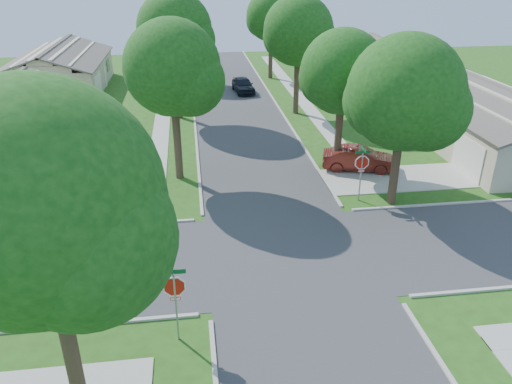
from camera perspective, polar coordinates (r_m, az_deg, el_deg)
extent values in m
plane|color=#294914|center=(21.89, 3.72, -7.11)|extent=(100.00, 100.00, 0.00)
cube|color=#333335|center=(21.89, 3.72, -7.10)|extent=(7.00, 100.00, 0.02)
cube|color=#9E9B91|center=(46.67, 4.96, 10.81)|extent=(1.20, 40.00, 0.04)
cube|color=#9E9B91|center=(45.64, -10.42, 10.15)|extent=(1.20, 40.00, 0.04)
cube|color=#9E9B91|center=(30.15, 15.96, 1.52)|extent=(8.80, 3.60, 0.05)
cube|color=gray|center=(16.96, -9.11, -12.84)|extent=(0.06, 0.06, 2.70)
cylinder|color=white|center=(16.48, -9.31, -10.65)|extent=(1.05, 0.02, 1.05)
cylinder|color=#B0170C|center=(16.48, -9.31, -10.65)|extent=(0.90, 0.03, 0.90)
cube|color=#B0170C|center=(16.76, -9.19, -11.95)|extent=(0.34, 0.03, 0.12)
cube|color=white|center=(16.76, -9.19, -11.95)|extent=(0.30, 0.03, 0.08)
cube|color=#0C5426|center=(16.15, -9.45, -9.01)|extent=(0.80, 0.02, 0.16)
cube|color=#0C5426|center=(16.05, -9.50, -8.48)|extent=(0.02, 0.80, 0.16)
cube|color=gray|center=(26.45, 11.86, 1.70)|extent=(0.06, 0.06, 2.70)
cylinder|color=white|center=(26.14, 12.02, 3.30)|extent=(1.05, 0.02, 1.05)
cylinder|color=#B0170C|center=(26.14, 12.02, 3.30)|extent=(0.90, 0.03, 0.90)
cube|color=#B0170C|center=(26.32, 11.93, 2.36)|extent=(0.34, 0.03, 0.12)
cube|color=white|center=(26.32, 11.93, 2.36)|extent=(0.30, 0.03, 0.08)
cube|color=#0C5426|center=(25.94, 12.13, 4.47)|extent=(0.80, 0.02, 0.16)
cube|color=#0C5426|center=(25.88, 12.17, 4.84)|extent=(0.02, 0.80, 0.16)
cylinder|color=#38281C|center=(30.02, 9.37, 6.09)|extent=(0.44, 0.44, 3.95)
sphere|color=#124310|center=(28.98, 9.93, 13.39)|extent=(4.80, 4.80, 4.80)
sphere|color=#124310|center=(28.92, 11.74, 11.99)|extent=(3.46, 3.46, 3.46)
sphere|color=#124310|center=(29.44, 8.14, 12.74)|extent=(3.26, 3.26, 3.26)
cylinder|color=#38281C|center=(41.12, 4.63, 11.87)|extent=(0.44, 0.44, 4.30)
sphere|color=#124310|center=(40.32, 4.86, 17.91)|extent=(5.40, 5.40, 5.40)
sphere|color=#124310|center=(40.11, 6.37, 16.83)|extent=(3.89, 3.89, 3.89)
sphere|color=#124310|center=(40.89, 3.46, 17.29)|extent=(3.67, 3.67, 3.67)
cylinder|color=#38281C|center=(53.63, 1.67, 15.09)|extent=(0.44, 0.44, 4.20)
sphere|color=#124310|center=(53.04, 1.73, 19.48)|extent=(5.00, 5.00, 5.00)
sphere|color=#124310|center=(52.77, 2.80, 18.75)|extent=(3.60, 3.60, 3.60)
sphere|color=#124310|center=(53.59, 0.77, 19.01)|extent=(3.40, 3.40, 3.40)
cylinder|color=#38281C|center=(28.73, -8.97, 5.54)|extent=(0.44, 0.44, 4.25)
sphere|color=#124310|center=(27.60, -9.57, 13.85)|extent=(5.20, 5.20, 5.20)
sphere|color=#124310|center=(27.21, -7.54, 12.42)|extent=(3.74, 3.74, 3.74)
sphere|color=#124310|center=(28.37, -11.09, 12.98)|extent=(3.54, 3.54, 3.54)
cylinder|color=#38281C|center=(40.21, -8.85, 11.45)|extent=(0.44, 0.44, 4.44)
sphere|color=#124310|center=(39.38, -9.31, 17.86)|extent=(5.60, 5.60, 5.60)
sphere|color=#124310|center=(38.91, -7.74, 16.83)|extent=(4.03, 4.03, 4.03)
sphere|color=#124310|center=(40.17, -10.49, 17.12)|extent=(3.81, 3.81, 3.81)
cylinder|color=#38281C|center=(52.97, -8.76, 14.52)|extent=(0.44, 0.44, 3.90)
sphere|color=#124310|center=(52.40, -9.04, 18.58)|extent=(4.60, 4.60, 4.60)
sphere|color=#124310|center=(52.01, -8.07, 17.95)|extent=(3.31, 3.31, 3.31)
sphere|color=#124310|center=(53.04, -9.79, 18.11)|extent=(3.13, 3.13, 3.13)
cylinder|color=#38281C|center=(15.18, -20.45, -16.47)|extent=(0.44, 0.44, 4.04)
sphere|color=#124310|center=(12.75, -23.51, -0.97)|extent=(6.00, 6.00, 6.00)
sphere|color=#124310|center=(12.31, -18.86, -5.07)|extent=(4.32, 4.32, 4.32)
sphere|color=#124310|center=(13.92, -25.91, -2.02)|extent=(4.08, 4.08, 4.08)
cylinder|color=#38281C|center=(26.43, 15.57, 2.27)|extent=(0.44, 0.44, 3.54)
sphere|color=#124310|center=(25.16, 16.67, 10.85)|extent=(5.60, 5.60, 5.60)
sphere|color=#124310|center=(25.26, 19.02, 8.93)|extent=(4.03, 4.03, 4.03)
sphere|color=#124310|center=(25.60, 14.15, 10.08)|extent=(3.81, 3.81, 3.81)
cube|color=tan|center=(36.69, 25.67, 6.53)|extent=(8.00, 13.00, 2.80)
cube|color=#47413D|center=(35.10, 23.52, 9.68)|extent=(4.42, 13.60, 1.56)
cube|color=silver|center=(31.58, 23.01, 3.64)|extent=(0.06, 3.20, 2.20)
cube|color=silver|center=(35.34, 19.47, 6.26)|extent=(0.06, 0.90, 2.00)
cube|color=#1E2633|center=(37.40, 17.88, 8.39)|extent=(0.06, 1.80, 1.10)
cube|color=tan|center=(52.11, 15.28, 13.14)|extent=(8.00, 13.00, 2.80)
cube|color=#47413D|center=(52.54, 17.63, 15.24)|extent=(4.42, 13.60, 1.56)
cube|color=#47413D|center=(51.01, 13.40, 15.44)|extent=(4.42, 13.60, 1.56)
cube|color=silver|center=(47.18, 12.38, 11.84)|extent=(0.06, 3.20, 2.20)
cube|color=silver|center=(51.40, 10.69, 12.97)|extent=(0.06, 0.90, 2.00)
cube|color=#1E2633|center=(53.71, 9.89, 14.16)|extent=(0.06, 1.80, 1.10)
cube|color=tan|center=(36.70, -26.82, 6.30)|extent=(8.00, 13.00, 2.80)
cube|color=#47413D|center=(35.56, -24.40, 9.71)|extent=(4.42, 13.60, 1.56)
cube|color=silver|center=(32.08, -21.91, 4.16)|extent=(0.06, 3.20, 2.20)
cube|color=silver|center=(36.30, -20.37, 6.61)|extent=(0.06, 0.90, 2.00)
cube|color=#1E2633|center=(38.57, -19.77, 8.62)|extent=(0.06, 1.80, 1.10)
cube|color=tan|center=(52.53, -21.42, 12.40)|extent=(8.00, 13.00, 2.80)
cube|color=#47413D|center=(51.74, -19.57, 14.83)|extent=(4.42, 13.60, 1.56)
cube|color=#47413D|center=(52.67, -23.95, 14.31)|extent=(4.42, 13.60, 1.56)
cube|color=silver|center=(48.06, -17.58, 11.50)|extent=(0.06, 3.20, 2.20)
cube|color=silver|center=(52.46, -16.84, 12.58)|extent=(0.06, 0.90, 2.00)
cube|color=#1E2633|center=(54.87, -16.55, 13.74)|extent=(0.06, 1.80, 1.10)
imported|color=#521810|center=(30.58, 11.70, 3.74)|extent=(4.58, 2.62, 1.43)
imported|color=black|center=(47.98, -1.47, 12.14)|extent=(2.07, 4.27, 1.40)
imported|color=black|center=(58.14, -7.13, 14.29)|extent=(2.22, 4.73, 1.33)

